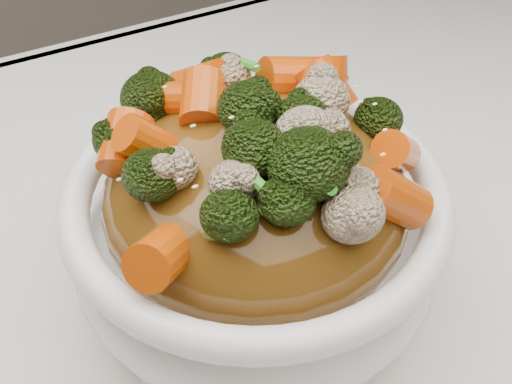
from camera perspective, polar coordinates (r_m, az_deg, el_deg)
tablecloth at (r=0.44m, az=1.89°, el=-10.53°), size 1.20×0.80×0.04m
bowl at (r=0.39m, az=0.00°, el=-3.81°), size 0.31×0.31×0.09m
sauce_base at (r=0.37m, az=0.00°, el=-0.37°), size 0.25×0.25×0.10m
carrots at (r=0.33m, az=0.00°, el=8.38°), size 0.25×0.25×0.06m
broccoli at (r=0.33m, az=0.00°, el=8.22°), size 0.25×0.25×0.05m
cauliflower at (r=0.33m, az=0.00°, el=7.91°), size 0.25×0.25×0.04m
scallions at (r=0.33m, az=-0.00°, el=8.54°), size 0.18×0.18×0.02m
sesame_seeds at (r=0.33m, az=-0.00°, el=8.54°), size 0.22×0.22×0.01m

